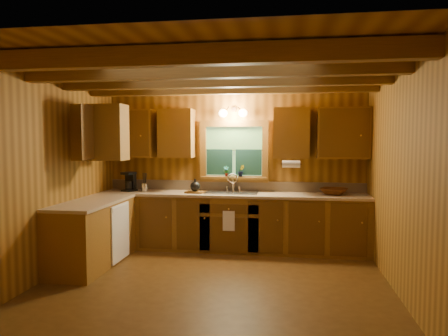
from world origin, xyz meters
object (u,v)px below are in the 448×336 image
wicker_basket (334,191)px  coffee_maker (130,182)px  sink (232,196)px  cutting_board (195,192)px

wicker_basket → coffee_maker: bearing=-179.5°
sink → cutting_board: bearing=-172.1°
coffee_maker → cutting_board: size_ratio=1.08×
cutting_board → wicker_basket: (2.14, 0.11, 0.04)m
cutting_board → coffee_maker: bearing=-177.0°
coffee_maker → wicker_basket: coffee_maker is taller
sink → coffee_maker: bearing=179.8°
coffee_maker → cutting_board: 1.12m
cutting_board → sink: bearing=15.3°
cutting_board → wicker_basket: 2.14m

